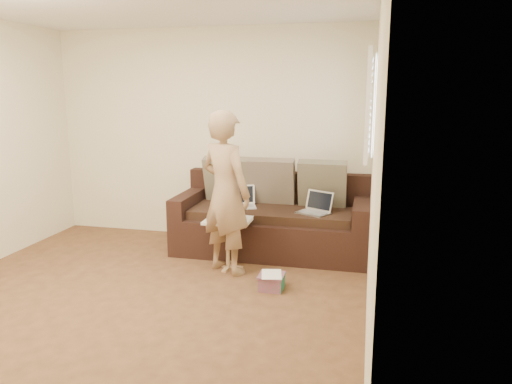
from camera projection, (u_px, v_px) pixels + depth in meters
floor at (129, 308)px, 4.22m from camera, size 4.50×4.50×0.00m
wall_back at (209, 135)px, 6.10m from camera, size 4.00×0.00×4.00m
wall_right at (374, 168)px, 3.51m from camera, size 0.00×4.50×4.50m
window_blinds at (370, 105)px, 4.86m from camera, size 0.12×0.88×1.08m
sofa at (272, 216)px, 5.62m from camera, size 2.20×0.95×0.85m
pillow_left at (227, 179)px, 5.90m from camera, size 0.55×0.29×0.57m
pillow_mid at (271, 181)px, 5.76m from camera, size 0.55×0.27×0.57m
pillow_right at (322, 184)px, 5.61m from camera, size 0.55×0.28×0.57m
laptop_silver at (313, 214)px, 5.35m from camera, size 0.41×0.37×0.22m
laptop_white at (241, 207)px, 5.64m from camera, size 0.40×0.34×0.24m
person at (226, 193)px, 4.92m from camera, size 0.73×0.65×1.67m
side_table at (228, 244)px, 5.14m from camera, size 0.47×0.33×0.52m
drinking_glass at (215, 212)px, 5.17m from camera, size 0.07×0.07×0.12m
scissors at (233, 220)px, 5.04m from camera, size 0.20×0.15×0.02m
paper_on_table at (240, 218)px, 5.13m from camera, size 0.25×0.33×0.00m
striped_box at (272, 282)px, 4.61m from camera, size 0.24×0.24×0.15m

